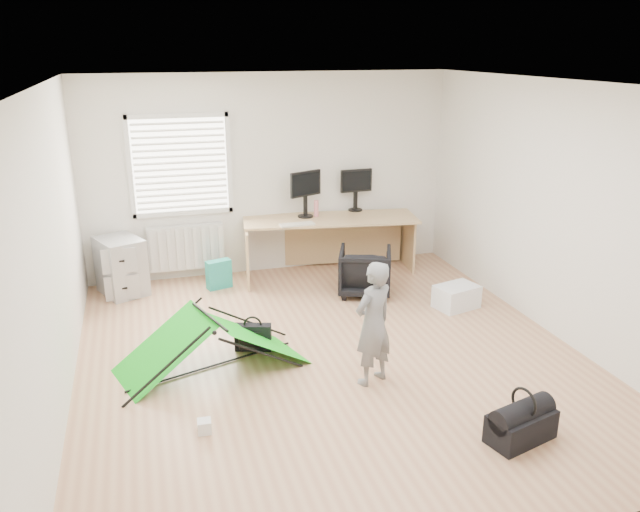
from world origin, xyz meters
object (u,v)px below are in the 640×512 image
object	(u,v)px
thermos	(316,208)
storage_crate	(456,297)
desk	(330,246)
kite	(211,342)
monitor_right	(355,196)
laptop_bag	(253,337)
filing_cabinet	(121,266)
duffel_bag	(521,426)
office_chair	(365,271)
person	(373,324)
monitor_left	(305,200)

from	to	relation	value
thermos	storage_crate	distance (m)	2.26
desk	kite	xyz separation A→B (m)	(-1.91, -2.23, -0.13)
monitor_right	laptop_bag	world-z (taller)	monitor_right
filing_cabinet	monitor_right	size ratio (longest dim) A/B	1.60
storage_crate	duffel_bag	size ratio (longest dim) A/B	0.89
office_chair	kite	world-z (taller)	office_chair
kite	storage_crate	size ratio (longest dim) A/B	3.53
desk	duffel_bag	size ratio (longest dim) A/B	4.18
filing_cabinet	thermos	world-z (taller)	thermos
person	laptop_bag	xyz separation A→B (m)	(-0.95, 0.96, -0.46)
kite	laptop_bag	xyz separation A→B (m)	(0.46, 0.26, -0.13)
kite	duffel_bag	distance (m)	2.94
monitor_left	duffel_bag	xyz separation A→B (m)	(0.63, -4.28, -0.91)
thermos	duffel_bag	size ratio (longest dim) A/B	0.40
office_chair	person	distance (m)	2.23
person	monitor_right	bearing A→B (deg)	-131.98
laptop_bag	monitor_right	bearing A→B (deg)	66.93
monitor_right	duffel_bag	xyz separation A→B (m)	(-0.14, -4.42, -0.89)
thermos	duffel_bag	bearing A→B (deg)	-83.61
monitor_right	duffel_bag	bearing A→B (deg)	-94.23
office_chair	kite	bearing A→B (deg)	55.41
desk	thermos	bearing A→B (deg)	149.13
kite	duffel_bag	bearing A→B (deg)	-58.45
monitor_left	thermos	size ratio (longest dim) A/B	2.15
office_chair	duffel_bag	world-z (taller)	office_chair
monitor_left	person	bearing A→B (deg)	-116.37
monitor_right	thermos	distance (m)	0.65
thermos	person	xyz separation A→B (m)	(-0.34, -3.06, -0.31)
kite	storage_crate	bearing A→B (deg)	-5.71
thermos	office_chair	distance (m)	1.20
filing_cabinet	laptop_bag	world-z (taller)	filing_cabinet
desk	monitor_right	world-z (taller)	monitor_right
storage_crate	laptop_bag	bearing A→B (deg)	-171.21
monitor_right	person	size ratio (longest dim) A/B	0.38
kite	filing_cabinet	bearing A→B (deg)	92.39
filing_cabinet	laptop_bag	xyz separation A→B (m)	(1.31, -2.03, -0.22)
filing_cabinet	monitor_left	xyz separation A→B (m)	(2.45, 0.09, 0.67)
person	kite	size ratio (longest dim) A/B	0.68
office_chair	duffel_bag	bearing A→B (deg)	113.95
laptop_bag	kite	bearing A→B (deg)	-133.18
laptop_bag	desk	bearing A→B (deg)	70.81
person	duffel_bag	xyz separation A→B (m)	(0.82, -1.20, -0.48)
monitor_right	kite	xyz separation A→B (m)	(-2.37, -2.51, -0.74)
desk	person	world-z (taller)	person
kite	duffel_bag	size ratio (longest dim) A/B	3.13
monitor_left	office_chair	xyz separation A→B (m)	(0.51, -0.98, -0.73)
monitor_right	person	xyz separation A→B (m)	(-0.96, -3.21, -0.42)
person	laptop_bag	size ratio (longest dim) A/B	3.18
kite	storage_crate	xyz separation A→B (m)	(3.03, 0.66, -0.13)
duffel_bag	storage_crate	bearing A→B (deg)	57.41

